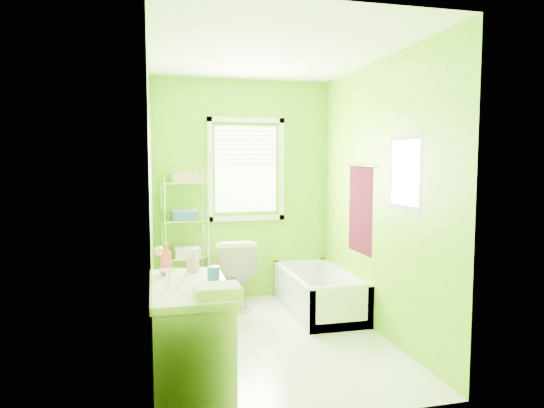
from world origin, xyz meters
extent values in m
plane|color=silver|center=(0.00, 0.00, 0.00)|extent=(2.90, 2.90, 0.00)
cube|color=#6AB008|center=(0.00, 1.45, 1.30)|extent=(2.10, 0.04, 2.60)
cube|color=#6AB008|center=(0.00, -1.45, 1.30)|extent=(2.10, 0.04, 2.60)
cube|color=#6AB008|center=(-1.05, 0.00, 1.30)|extent=(0.04, 2.90, 2.60)
cube|color=#6AB008|center=(1.05, 0.00, 1.30)|extent=(0.04, 2.90, 2.60)
cube|color=white|center=(0.00, 0.00, 2.60)|extent=(2.10, 2.90, 0.04)
cube|color=white|center=(0.05, 1.44, 1.55)|extent=(0.74, 0.01, 1.01)
cube|color=white|center=(0.05, 1.42, 0.97)|extent=(0.92, 0.05, 0.06)
cube|color=white|center=(0.05, 1.42, 2.13)|extent=(0.92, 0.05, 0.06)
cube|color=white|center=(-0.38, 1.42, 1.55)|extent=(0.06, 0.05, 1.22)
cube|color=white|center=(0.48, 1.42, 1.55)|extent=(0.06, 0.05, 1.22)
cube|color=white|center=(0.05, 1.42, 1.84)|extent=(0.72, 0.02, 0.50)
cube|color=white|center=(-1.04, -1.00, 1.00)|extent=(0.02, 0.80, 2.00)
sphere|color=gold|center=(-1.00, -0.67, 1.00)|extent=(0.07, 0.07, 0.07)
cube|color=#420717|center=(1.04, 0.35, 1.15)|extent=(0.02, 0.58, 0.90)
cylinder|color=silver|center=(1.02, 0.35, 1.60)|extent=(0.02, 0.62, 0.02)
cube|color=#CC5972|center=(1.04, -0.55, 1.55)|extent=(0.02, 0.54, 0.64)
cube|color=white|center=(1.03, -0.55, 1.55)|extent=(0.01, 0.44, 0.54)
cube|color=white|center=(0.72, 0.74, 0.05)|extent=(0.66, 1.42, 0.09)
cube|color=white|center=(0.42, 0.74, 0.21)|extent=(0.07, 1.42, 0.43)
cube|color=white|center=(1.02, 0.74, 0.21)|extent=(0.07, 1.42, 0.43)
cube|color=white|center=(0.72, 0.06, 0.21)|extent=(0.66, 0.07, 0.43)
cube|color=white|center=(0.72, 1.42, 0.21)|extent=(0.66, 0.07, 0.43)
cylinder|color=white|center=(0.72, 0.06, 0.43)|extent=(0.66, 0.07, 0.07)
cylinder|color=#151DCB|center=(0.72, 0.28, 0.12)|extent=(0.32, 0.32, 0.06)
cylinder|color=yellow|center=(0.72, 0.28, 0.17)|extent=(0.30, 0.30, 0.05)
cube|color=#151DCB|center=(0.68, 0.39, 0.23)|extent=(0.22, 0.10, 0.20)
imported|color=white|center=(-0.15, 1.12, 0.39)|extent=(0.50, 0.80, 0.78)
cube|color=white|center=(-0.80, -0.85, 0.37)|extent=(0.51, 1.02, 0.74)
cube|color=white|center=(-0.80, -0.85, 0.76)|extent=(0.54, 1.05, 0.05)
ellipsoid|color=white|center=(-0.78, -0.99, 0.76)|extent=(0.35, 0.46, 0.12)
cylinder|color=silver|center=(-0.94, -0.99, 0.86)|extent=(0.03, 0.03, 0.16)
cylinder|color=silver|center=(-0.94, -0.99, 0.93)|extent=(0.12, 0.02, 0.02)
imported|color=#F04672|center=(-0.95, -0.54, 0.91)|extent=(0.13, 0.13, 0.24)
imported|color=#C9828E|center=(-0.74, -0.49, 0.87)|extent=(0.10, 0.10, 0.17)
cylinder|color=#1A4FAB|center=(-0.62, -0.78, 0.84)|extent=(0.09, 0.09, 0.10)
cube|color=silver|center=(-0.65, -1.22, 0.82)|extent=(0.29, 0.23, 0.07)
cylinder|color=silver|center=(-0.91, 1.11, 0.75)|extent=(0.02, 0.02, 1.50)
cylinder|color=silver|center=(-0.94, 1.39, 0.75)|extent=(0.02, 0.02, 1.50)
cylinder|color=silver|center=(-0.44, 1.16, 0.75)|extent=(0.02, 0.02, 1.50)
cylinder|color=silver|center=(-0.47, 1.45, 0.75)|extent=(0.02, 0.02, 1.50)
cube|color=silver|center=(-0.69, 1.28, 0.14)|extent=(0.53, 0.36, 0.02)
cube|color=silver|center=(-0.69, 1.28, 0.56)|extent=(0.53, 0.36, 0.02)
cube|color=silver|center=(-0.69, 1.28, 0.98)|extent=(0.53, 0.36, 0.02)
cube|color=silver|center=(-0.69, 1.28, 1.41)|extent=(0.53, 0.36, 0.02)
cube|color=pink|center=(-0.69, 1.18, 1.47)|extent=(0.30, 0.22, 0.10)
cube|color=silver|center=(-0.69, 1.39, 1.47)|extent=(0.30, 0.22, 0.10)
cube|color=#2D55A3|center=(-0.70, 1.18, 1.04)|extent=(0.30, 0.22, 0.10)
cube|color=#CCCB7C|center=(-0.69, 1.39, 1.04)|extent=(0.30, 0.22, 0.10)
cube|color=silver|center=(-0.67, 1.20, 0.62)|extent=(0.30, 0.22, 0.10)
cube|color=pink|center=(-0.68, 1.40, 0.62)|extent=(0.30, 0.22, 0.10)
cube|color=pink|center=(-0.44, 1.30, 0.30)|extent=(0.05, 0.26, 0.47)
camera|label=1|loc=(-1.03, -4.23, 1.65)|focal=32.00mm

